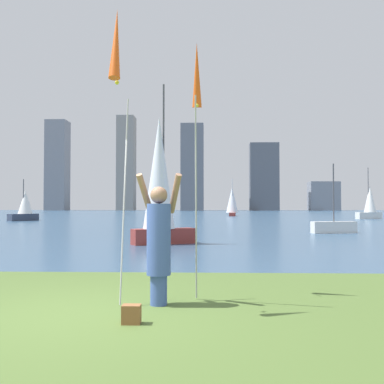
{
  "coord_description": "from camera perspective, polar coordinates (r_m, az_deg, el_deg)",
  "views": [
    {
      "loc": [
        1.69,
        -6.11,
        1.48
      ],
      "look_at": [
        0.88,
        17.23,
        2.14
      ],
      "focal_mm": 42.14,
      "sensor_mm": 36.0,
      "label": 1
    }
  ],
  "objects": [
    {
      "name": "sailboat_3",
      "position": [
        59.86,
        5.1,
        -1.2
      ],
      "size": [
        1.64,
        3.19,
        4.96
      ],
      "color": "maroon",
      "rests_on": "ground"
    },
    {
      "name": "person",
      "position": [
        6.72,
        -4.22,
        -6.06
      ],
      "size": [
        0.72,
        0.53,
        1.95
      ],
      "rotation": [
        0.0,
        0.0,
        0.32
      ],
      "color": "#3F59A5",
      "rests_on": "ground"
    },
    {
      "name": "sailboat_1",
      "position": [
        24.64,
        17.51,
        -4.2
      ],
      "size": [
        2.43,
        1.03,
        3.63
      ],
      "color": "silver",
      "rests_on": "ground"
    },
    {
      "name": "kite_flag_right",
      "position": [
        7.69,
        0.62,
        13.7
      ],
      "size": [
        0.16,
        1.09,
        4.16
      ],
      "color": "#B2B2B7",
      "rests_on": "ground"
    },
    {
      "name": "sailboat_2",
      "position": [
        44.59,
        -20.42,
        -1.73
      ],
      "size": [
        2.44,
        2.68,
        3.85
      ],
      "color": "#333D51",
      "rests_on": "ground"
    },
    {
      "name": "skyline_tower_4",
      "position": [
        120.7,
        16.33,
        -0.5
      ],
      "size": [
        7.48,
        4.85,
        7.39
      ],
      "color": "gray",
      "rests_on": "ground"
    },
    {
      "name": "kite_flag_left",
      "position": [
        6.65,
        -9.55,
        16.83
      ],
      "size": [
        0.16,
        1.16,
        4.23
      ],
      "color": "#B2B2B7",
      "rests_on": "ground"
    },
    {
      "name": "skyline_tower_1",
      "position": [
        119.89,
        -8.32,
        3.6
      ],
      "size": [
        4.48,
        5.1,
        24.73
      ],
      "color": "gray",
      "rests_on": "ground"
    },
    {
      "name": "skyline_tower_0",
      "position": [
        125.32,
        -16.66,
        3.23
      ],
      "size": [
        5.37,
        5.36,
        23.87
      ],
      "color": "gray",
      "rests_on": "ground"
    },
    {
      "name": "bag",
      "position": [
        5.85,
        -7.68,
        -15.08
      ],
      "size": [
        0.23,
        0.17,
        0.23
      ],
      "color": "brown",
      "rests_on": "ground"
    },
    {
      "name": "sailboat_7",
      "position": [
        50.46,
        21.56,
        -1.35
      ],
      "size": [
        2.56,
        1.39,
        5.37
      ],
      "color": "silver",
      "rests_on": "ground"
    },
    {
      "name": "skyline_tower_3",
      "position": [
        116.69,
        9.11,
        1.91
      ],
      "size": [
        7.35,
        3.54,
        17.27
      ],
      "color": "#565B66",
      "rests_on": "ground"
    },
    {
      "name": "sailboat_6",
      "position": [
        17.02,
        -4.12,
        1.46
      ],
      "size": [
        2.42,
        1.71,
        6.07
      ],
      "color": "maroon",
      "rests_on": "ground"
    },
    {
      "name": "skyline_tower_2",
      "position": [
        113.48,
        0.04,
        3.1
      ],
      "size": [
        5.66,
        6.13,
        21.65
      ],
      "color": "slate",
      "rests_on": "ground"
    },
    {
      "name": "ground",
      "position": [
        57.11,
        0.28,
        -3.17
      ],
      "size": [
        120.0,
        138.0,
        0.12
      ],
      "color": "#4C662D"
    }
  ]
}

